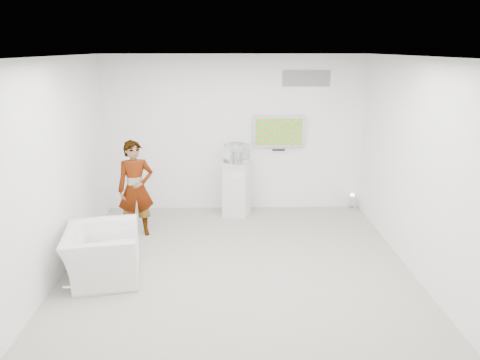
% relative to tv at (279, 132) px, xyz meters
% --- Properties ---
extents(room, '(5.01, 5.01, 3.00)m').
position_rel_tv_xyz_m(room, '(-0.85, -2.45, -0.05)').
color(room, '#A49F96').
rests_on(room, ground).
extents(tv, '(1.00, 0.08, 0.60)m').
position_rel_tv_xyz_m(tv, '(0.00, 0.00, 0.00)').
color(tv, '#B9B9BD').
rests_on(tv, room).
extents(logo_decal, '(0.90, 0.02, 0.30)m').
position_rel_tv_xyz_m(logo_decal, '(0.50, 0.04, 1.00)').
color(logo_decal, gray).
rests_on(logo_decal, room).
extents(person, '(0.69, 0.55, 1.64)m').
position_rel_tv_xyz_m(person, '(-2.54, -1.31, -0.73)').
color(person, silver).
rests_on(person, room).
extents(armchair, '(1.14, 1.25, 0.72)m').
position_rel_tv_xyz_m(armchair, '(-2.73, -2.88, -1.19)').
color(armchair, silver).
rests_on(armchair, room).
extents(pedestal, '(0.62, 0.62, 1.04)m').
position_rel_tv_xyz_m(pedestal, '(-0.82, -0.35, -1.03)').
color(pedestal, silver).
rests_on(pedestal, room).
extents(floor_uplight, '(0.24, 0.24, 0.32)m').
position_rel_tv_xyz_m(floor_uplight, '(1.48, -0.12, -1.39)').
color(floor_uplight, white).
rests_on(floor_uplight, room).
extents(vitrine, '(0.49, 0.49, 0.35)m').
position_rel_tv_xyz_m(vitrine, '(-0.82, -0.35, -0.34)').
color(vitrine, silver).
rests_on(vitrine, pedestal).
extents(console, '(0.05, 0.15, 0.20)m').
position_rel_tv_xyz_m(console, '(-0.82, -0.35, -0.41)').
color(console, silver).
rests_on(console, pedestal).
extents(wii_remote, '(0.06, 0.13, 0.03)m').
position_rel_tv_xyz_m(wii_remote, '(-2.34, -1.10, -0.07)').
color(wii_remote, silver).
rests_on(wii_remote, person).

